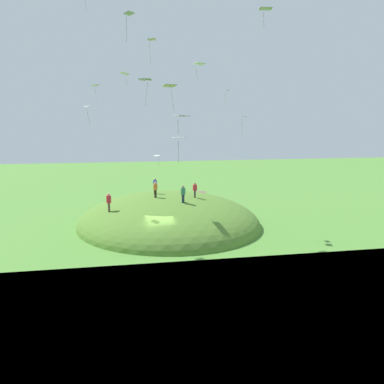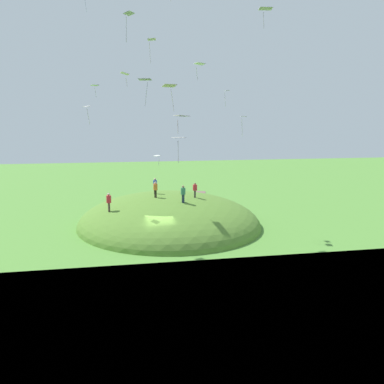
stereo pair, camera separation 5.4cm
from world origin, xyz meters
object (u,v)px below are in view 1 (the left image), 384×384
Objects in this scene: kite_1 at (152,41)px; kite_3 at (125,74)px; kite_0 at (243,118)px; kite_12 at (95,86)px; kite_7 at (179,139)px; kite_11 at (227,92)px; person_watching_kites at (183,192)px; person_on_hilltop at (195,188)px; kite_13 at (157,156)px; kite_4 at (266,9)px; kite_8 at (145,81)px; person_near_shore at (155,188)px; kite_2 at (182,116)px; person_with_child at (155,184)px; person_walking_path at (109,200)px; kite_10 at (199,64)px; kite_15 at (129,16)px; kite_14 at (87,108)px; kite_5 at (170,87)px.

kite_3 is (6.09, 2.01, -2.01)m from kite_1.
kite_3 reaches higher than kite_0.
kite_0 is at bearing -88.68° from kite_12.
kite_1 is 6.72m from kite_3.
kite_7 is 15.21m from kite_11.
person_watching_kites is 0.90× the size of kite_0.
kite_13 is at bearing 117.44° from person_on_hilltop.
kite_4 reaches higher than kite_8.
person_near_shore is at bearing -8.32° from kite_8.
kite_12 reaches higher than kite_2.
kite_13 reaches higher than person_with_child.
kite_10 is (-1.54, -8.62, 12.72)m from person_walking_path.
person_on_hilltop is at bearing -85.99° from kite_3.
kite_0 is at bearing -45.28° from kite_8.
kite_0 is 15.16m from kite_2.
kite_11 is 14.18m from kite_15.
kite_7 is (-10.65, 7.99, -1.51)m from kite_0.
kite_10 is (0.22, 4.26, 4.89)m from kite_0.
kite_3 is 15.01m from kite_7.
person_with_child is at bearing 81.54° from person_on_hilltop.
kite_3 is 0.78× the size of kite_14.
kite_7 reaches higher than person_watching_kites.
kite_15 is (3.89, 2.97, 8.70)m from kite_7.
kite_7 is 12.57m from kite_12.
person_watching_kites is at bearing -21.82° from kite_8.
person_with_child is at bearing -7.88° from kite_8.
kite_2 is (-18.64, 0.20, 6.98)m from person_with_child.
kite_5 is 1.33× the size of kite_7.
kite_4 reaches higher than kite_3.
kite_7 is 0.94× the size of kite_8.
kite_10 is (-0.89, -1.42, 12.05)m from person_watching_kites.
kite_3 is (-0.49, 6.97, 11.38)m from person_on_hilltop.
kite_4 is at bearing -126.52° from kite_3.
kite_1 is 4.01m from kite_5.
kite_8 is 15.29m from kite_11.
kite_0 reaches higher than person_walking_path.
kite_12 is (4.90, 13.71, -5.78)m from kite_4.
kite_1 reaches higher than person_on_hilltop.
kite_1 reaches higher than kite_13.
person_near_shore is 1.43× the size of kite_2.
kite_10 reaches higher than person_on_hilltop.
kite_2 is at bearing -156.61° from kite_14.
kite_2 is at bearing 84.26° from person_with_child.
kite_11 is at bearing -93.74° from kite_3.
kite_11 is at bearing -54.48° from kite_5.
kite_2 reaches higher than person_with_child.
person_walking_path is at bearing 82.26° from kite_0.
person_near_shore is at bearing 110.19° from person_on_hilltop.
kite_15 reaches higher than kite_3.
kite_2 is at bearing 175.92° from kite_7.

